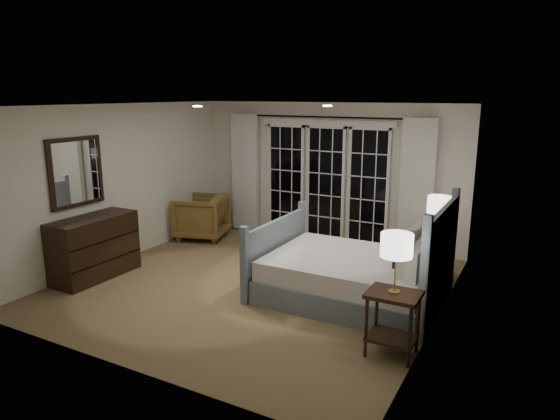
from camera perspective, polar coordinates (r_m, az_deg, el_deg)
The scene contains 20 objects.
floor at distance 7.19m, azimuth -2.86°, elevation -8.50°, with size 5.00×5.00×0.00m, color olive.
ceiling at distance 6.68m, azimuth -3.11°, elevation 11.86°, with size 5.00×5.00×0.00m, color white.
wall_left at distance 8.38m, azimuth -17.76°, elevation 2.93°, with size 0.02×5.00×2.50m, color white.
wall_right at distance 5.95m, azimuth 18.07°, elevation -1.14°, with size 0.02×5.00×2.50m, color white.
wall_back at distance 9.01m, azimuth 5.33°, elevation 4.20°, with size 5.00×0.02×2.50m, color white.
wall_front at distance 4.93m, azimuth -18.29°, elevation -4.07°, with size 5.00×0.02×2.50m, color white.
french_doors at distance 9.00m, azimuth 5.21°, elevation 3.16°, with size 2.50×0.04×2.20m.
curtain_rod at distance 8.82m, azimuth 5.21°, elevation 10.54°, with size 0.03×0.03×3.50m, color black.
curtain_left at distance 9.69m, azimuth -3.99°, elevation 4.26°, with size 0.55×0.10×2.25m, color white.
curtain_right at distance 8.42m, azimuth 15.38°, elevation 2.44°, with size 0.55×0.10×2.25m, color white.
downlight_a at distance 6.84m, azimuth 5.44°, elevation 11.77°, with size 0.12×0.12×0.01m, color white.
downlight_b at distance 6.69m, azimuth -9.42°, elevation 11.62°, with size 0.12×0.12×0.01m, color white.
bed at distance 6.66m, azimuth 8.56°, elevation -7.32°, with size 2.30×1.65×1.34m.
nightstand_left at distance 5.34m, azimuth 12.77°, elevation -11.50°, with size 0.53×0.42×0.69m.
nightstand_right at distance 7.61m, azimuth 17.35°, elevation -4.73°, with size 0.46×0.37×0.60m.
lamp_left at distance 5.08m, azimuth 13.19°, elevation -4.00°, with size 0.32×0.32×0.62m.
lamp_right at distance 7.43m, azimuth 17.73°, elevation 0.54°, with size 0.33×0.33×0.64m.
armchair at distance 9.41m, azimuth -8.98°, elevation -0.77°, with size 0.86×0.89×0.81m, color brown.
dresser at distance 7.81m, azimuth -20.46°, elevation -4.02°, with size 0.55×1.29×0.91m.
mirror at distance 7.75m, azimuth -22.27°, elevation 4.03°, with size 0.05×0.85×1.00m.
Camera 1 is at (3.48, -5.69, 2.66)m, focal length 32.00 mm.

